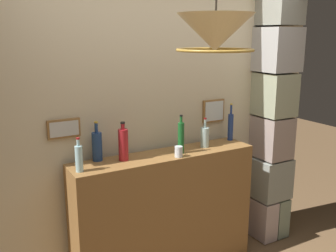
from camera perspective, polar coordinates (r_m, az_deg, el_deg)
panelled_rear_partition at (r=3.28m, az=-2.54°, el=1.71°), size 3.47×0.15×2.60m
stone_pillar at (r=3.88m, az=15.13°, el=1.50°), size 0.35×0.40×2.53m
bar_shelf_unit at (r=3.35m, az=-0.43°, el=-13.11°), size 1.59×0.34×1.09m
liquor_bottle_bourbon at (r=3.58m, az=9.32°, el=-0.01°), size 0.05×0.05×0.35m
liquor_bottle_sherry at (r=3.14m, az=1.95°, el=-1.68°), size 0.05×0.05×0.32m
liquor_bottle_amaro at (r=2.99m, az=-6.70°, el=-2.70°), size 0.08×0.08×0.31m
liquor_bottle_brandy at (r=2.80m, az=-13.16°, el=-4.69°), size 0.05×0.05×0.25m
liquor_bottle_mezcal at (r=3.34m, az=5.51°, el=-1.59°), size 0.07×0.07×0.26m
liquor_bottle_gin at (r=3.01m, az=-10.55°, el=-2.94°), size 0.08×0.08×0.31m
glass_tumbler_rocks at (r=3.07m, az=1.60°, el=-3.85°), size 0.06×0.06×0.09m
pendant_lamp at (r=2.21m, az=7.08°, el=13.56°), size 0.44×0.44×0.52m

